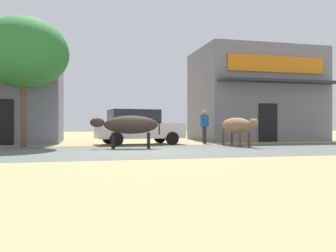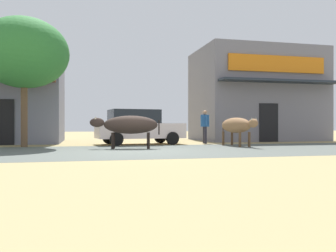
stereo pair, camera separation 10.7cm
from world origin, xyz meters
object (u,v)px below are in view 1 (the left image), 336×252
object	(u,v)px
pedestrian_by_shop	(204,124)
parked_hatchback_car	(138,127)
roadside_tree	(24,53)
cow_far_dark	(237,126)
cow_near_brown	(129,125)

from	to	relation	value
pedestrian_by_shop	parked_hatchback_car	bearing A→B (deg)	-176.79
parked_hatchback_car	roadside_tree	bearing A→B (deg)	-168.82
roadside_tree	cow_far_dark	distance (m)	9.47
roadside_tree	pedestrian_by_shop	bearing A→B (deg)	7.95
parked_hatchback_car	cow_far_dark	world-z (taller)	parked_hatchback_car
roadside_tree	cow_far_dark	xyz separation A→B (m)	(8.86, -1.43, -3.00)
parked_hatchback_car	pedestrian_by_shop	bearing A→B (deg)	3.21
cow_near_brown	parked_hatchback_car	bearing A→B (deg)	74.85
cow_near_brown	cow_far_dark	xyz separation A→B (m)	(4.73, 0.49, -0.02)
parked_hatchback_car	cow_far_dark	distance (m)	4.62
roadside_tree	cow_far_dark	world-z (taller)	roadside_tree
roadside_tree	pedestrian_by_shop	size ratio (longest dim) A/B	3.23
parked_hatchback_car	pedestrian_by_shop	xyz separation A→B (m)	(3.40, 0.19, 0.13)
parked_hatchback_car	cow_near_brown	world-z (taller)	parked_hatchback_car
roadside_tree	cow_near_brown	bearing A→B (deg)	-24.98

